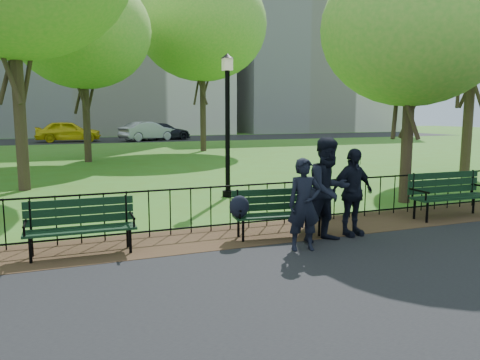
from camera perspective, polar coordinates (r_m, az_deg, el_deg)
name	(u,v)px	position (r m, az deg, el deg)	size (l,w,h in m)	color
ground	(328,252)	(8.03, 10.66, -8.61)	(120.00, 120.00, 0.00)	#406A1C
dirt_strip	(287,230)	(9.28, 5.72, -6.12)	(60.00, 1.60, 0.01)	#352915
far_street	(108,140)	(41.75, -15.83, 4.72)	(70.00, 9.00, 0.01)	black
iron_fence	(276,202)	(9.61, 4.40, -2.64)	(24.06, 0.06, 1.00)	black
apartment_east	(303,36)	(63.01, 7.70, 16.97)	(20.00, 15.00, 24.00)	beige
park_bench_main	(263,207)	(8.60, 2.80, -3.32)	(1.86, 0.72, 0.96)	black
park_bench_left_a	(80,221)	(8.06, -18.88, -4.72)	(1.74, 0.56, 0.98)	black
park_bench_right_a	(448,190)	(11.26, 24.07, -1.11)	(1.93, 0.65, 1.09)	black
lamppost	(228,120)	(12.76, -1.53, 7.30)	(0.35, 0.35, 3.86)	black
tree_near_e	(413,28)	(12.85, 20.31, 16.93)	(4.51, 4.51, 6.29)	#2D2116
tree_far_c	(82,31)	(23.49, -18.66, 16.88)	(6.22, 6.22, 8.67)	#2D2116
tree_far_e	(202,25)	(28.99, -4.65, 18.27)	(7.64, 7.64, 10.65)	#2D2116
person_left	(304,205)	(7.87, 7.83, -2.98)	(0.57, 0.37, 1.55)	black
person_mid	(328,190)	(8.42, 10.72, -1.22)	(0.91, 0.47, 1.87)	black
person_right	(352,192)	(8.97, 13.50, -1.46)	(0.96, 0.39, 1.64)	black
taxi	(68,131)	(39.74, -20.19, 5.59)	(1.98, 4.93, 1.68)	gold
sedan_silver	(148,131)	(39.76, -11.13, 5.86)	(1.66, 4.76, 1.57)	#929499
sedan_dark	(163,131)	(40.69, -9.43, 5.86)	(2.01, 4.94, 1.43)	black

